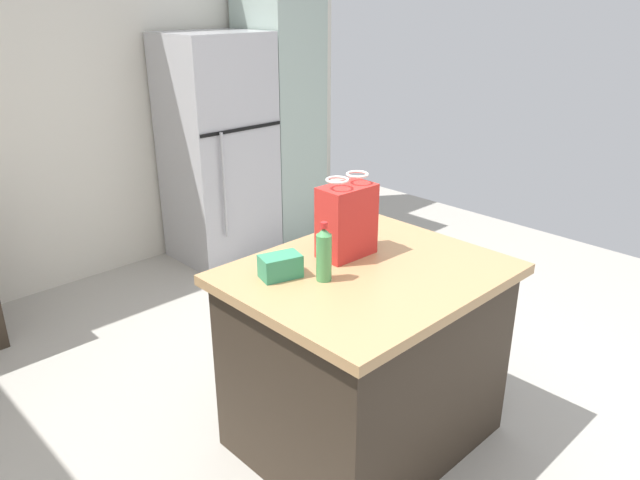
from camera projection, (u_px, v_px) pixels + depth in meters
ground at (358, 432)px, 2.98m from camera, size 6.43×6.43×0.00m
back_wall at (80, 93)px, 4.24m from camera, size 4.85×0.13×2.72m
kitchen_island at (365, 356)px, 2.79m from camera, size 1.15×0.95×0.89m
refrigerator at (218, 150)px, 4.71m from camera, size 0.74×0.67×1.75m
tall_cabinet at (280, 113)px, 5.05m from camera, size 0.51×0.60×2.16m
shopping_bag at (347, 220)px, 2.71m from camera, size 0.26×0.16×0.37m
small_box at (280, 266)px, 2.53m from camera, size 0.19×0.15×0.10m
bottle at (324, 254)px, 2.48m from camera, size 0.07×0.07×0.26m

